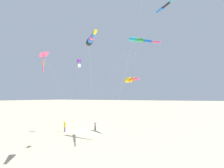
% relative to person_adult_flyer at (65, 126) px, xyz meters
% --- Properties ---
extents(ground_plane, '(600.00, 600.00, 0.00)m').
position_rel_person_adult_flyer_xyz_m(ground_plane, '(-2.97, 2.66, -1.02)').
color(ground_plane, '#C6B58C').
extents(person_adult_flyer, '(0.50, 0.62, 1.86)m').
position_rel_person_adult_flyer_xyz_m(person_adult_flyer, '(0.00, 0.00, 0.00)').
color(person_adult_flyer, '#8E6B9E').
rests_on(person_adult_flyer, ground_plane).
extents(person_child_green_jacket, '(0.46, 0.52, 1.50)m').
position_rel_person_adult_flyer_xyz_m(person_child_green_jacket, '(-4.24, 3.14, -0.20)').
color(person_child_green_jacket, '#232328').
rests_on(person_child_green_jacket, ground_plane).
extents(kite_box_magenta_far_left, '(0.84, 4.23, 11.97)m').
position_rel_person_adult_flyer_xyz_m(kite_box_magenta_far_left, '(-0.62, 2.33, 10.30)').
color(kite_box_magenta_far_left, purple).
rests_on(kite_box_magenta_far_left, ground_plane).
extents(kite_delta_rainbow_low_near, '(8.59, 1.76, 11.80)m').
position_rel_person_adult_flyer_xyz_m(kite_delta_rainbow_low_near, '(7.16, 2.72, 10.32)').
color(kite_delta_rainbow_low_near, '#EF4C93').
rests_on(kite_delta_rainbow_low_near, ground_plane).
extents(kite_windsock_teal_far_right, '(2.21, 15.01, 14.81)m').
position_rel_person_adult_flyer_xyz_m(kite_windsock_teal_far_right, '(-1.59, 12.80, 12.96)').
color(kite_windsock_teal_far_right, '#1EB7C6').
rests_on(kite_windsock_teal_far_right, ground_plane).
extents(kite_windsock_purple_drifting, '(2.57, 11.20, 9.08)m').
position_rel_person_adult_flyer_xyz_m(kite_windsock_purple_drifting, '(-5.63, 9.35, 7.65)').
color(kite_windsock_purple_drifting, yellow).
rests_on(kite_windsock_purple_drifting, ground_plane).
extents(kite_windsock_striped_overhead, '(7.43, 16.50, 18.98)m').
position_rel_person_adult_flyer_xyz_m(kite_windsock_striped_overhead, '(-2.22, 16.07, 17.31)').
color(kite_windsock_striped_overhead, blue).
rests_on(kite_windsock_striped_overhead, ground_plane).
extents(kite_windsock_long_streamer_right, '(13.52, 9.40, 11.56)m').
position_rel_person_adult_flyer_xyz_m(kite_windsock_long_streamer_right, '(10.11, 12.57, 10.22)').
color(kite_windsock_long_streamer_right, black).
rests_on(kite_windsock_long_streamer_right, ground_plane).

